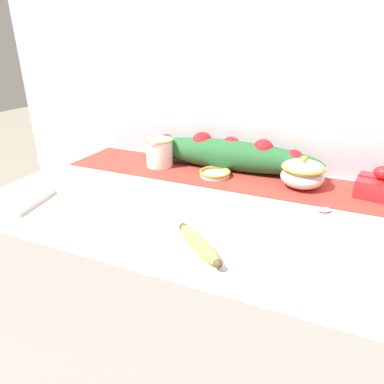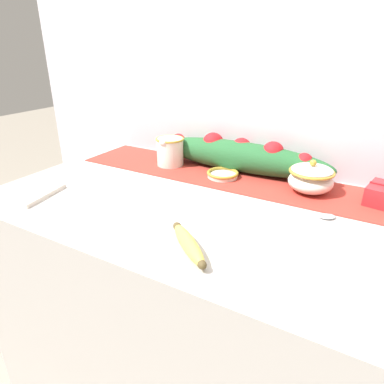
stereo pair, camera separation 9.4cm
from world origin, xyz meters
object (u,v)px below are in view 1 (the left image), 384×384
object	(u,v)px
sugar_bowl	(302,174)
gift_box	(381,186)
cream_pitcher	(160,151)
banana	(199,244)
small_dish	(215,173)
spoon	(321,210)
napkin_stack	(15,200)

from	to	relation	value
sugar_bowl	gift_box	xyz separation A→B (m)	(0.22, 0.02, -0.01)
sugar_bowl	gift_box	size ratio (longest dim) A/B	0.92
cream_pitcher	banana	size ratio (longest dim) A/B	0.77
small_dish	spoon	xyz separation A→B (m)	(0.36, -0.13, -0.01)
gift_box	sugar_bowl	bearing A→B (deg)	-175.63
small_dish	banana	distance (m)	0.46
sugar_bowl	cream_pitcher	bearing A→B (deg)	179.85
sugar_bowl	spoon	xyz separation A→B (m)	(0.07, -0.15, -0.04)
sugar_bowl	banana	distance (m)	0.49
cream_pitcher	spoon	world-z (taller)	cream_pitcher
cream_pitcher	sugar_bowl	bearing A→B (deg)	-0.15
cream_pitcher	sugar_bowl	size ratio (longest dim) A/B	0.90
napkin_stack	sugar_bowl	bearing A→B (deg)	30.47
sugar_bowl	small_dish	xyz separation A→B (m)	(-0.29, -0.02, -0.03)
small_dish	sugar_bowl	bearing A→B (deg)	3.78
gift_box	spoon	bearing A→B (deg)	-131.58
napkin_stack	spoon	bearing A→B (deg)	19.37
banana	spoon	world-z (taller)	banana
sugar_bowl	gift_box	distance (m)	0.22
small_dish	gift_box	distance (m)	0.51
spoon	sugar_bowl	bearing A→B (deg)	83.13
cream_pitcher	small_dish	xyz separation A→B (m)	(0.23, -0.02, -0.05)
cream_pitcher	banana	distance (m)	0.58
banana	napkin_stack	world-z (taller)	banana
napkin_stack	gift_box	bearing A→B (deg)	25.23
spoon	gift_box	distance (m)	0.23
cream_pitcher	napkin_stack	size ratio (longest dim) A/B	0.74
napkin_stack	gift_box	size ratio (longest dim) A/B	1.12
small_dish	spoon	world-z (taller)	small_dish
banana	gift_box	bearing A→B (deg)	51.11
cream_pitcher	napkin_stack	xyz separation A→B (m)	(-0.24, -0.44, -0.05)
small_dish	banana	xyz separation A→B (m)	(0.12, -0.44, 0.00)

